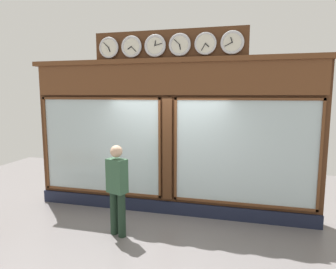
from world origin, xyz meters
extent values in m
cube|color=#4C2B16|center=(0.00, -0.15, 1.61)|extent=(6.18, 0.30, 3.22)
cube|color=#191E33|center=(0.00, 0.02, 0.14)|extent=(6.18, 0.08, 0.28)
cube|color=brown|center=(0.00, 0.04, 2.90)|extent=(6.05, 0.08, 0.65)
cube|color=brown|center=(0.00, 0.02, 3.27)|extent=(6.30, 0.20, 0.10)
cube|color=silver|center=(-1.57, 0.01, 1.44)|extent=(2.74, 0.02, 2.07)
cube|color=brown|center=(-1.57, 0.04, 2.50)|extent=(2.84, 0.04, 0.05)
cube|color=brown|center=(-1.57, 0.04, 0.37)|extent=(2.84, 0.04, 0.05)
cube|color=brown|center=(-2.96, 0.04, 1.44)|extent=(0.05, 0.04, 2.17)
cube|color=brown|center=(-0.18, 0.04, 1.44)|extent=(0.05, 0.04, 2.17)
cube|color=silver|center=(1.57, 0.01, 1.44)|extent=(2.74, 0.02, 2.07)
cube|color=brown|center=(1.57, 0.04, 2.50)|extent=(2.84, 0.04, 0.05)
cube|color=brown|center=(1.57, 0.04, 0.37)|extent=(2.84, 0.04, 0.05)
cube|color=brown|center=(2.96, 0.04, 1.44)|extent=(0.05, 0.04, 2.17)
cube|color=brown|center=(0.18, 0.04, 1.44)|extent=(0.05, 0.04, 2.17)
cube|color=#4C2B16|center=(0.00, 0.03, 1.44)|extent=(0.20, 0.10, 2.17)
cube|color=#4C2B16|center=(0.00, -0.02, 3.57)|extent=(3.19, 0.06, 0.63)
cylinder|color=silver|center=(-1.28, 0.06, 3.57)|extent=(0.36, 0.02, 0.36)
torus|color=silver|center=(-1.28, 0.06, 3.57)|extent=(0.45, 0.05, 0.45)
cube|color=black|center=(-1.26, 0.07, 3.62)|extent=(0.05, 0.01, 0.10)
cube|color=black|center=(-1.21, 0.07, 3.54)|extent=(0.14, 0.01, 0.08)
sphere|color=black|center=(-1.28, 0.08, 3.57)|extent=(0.02, 0.02, 0.02)
cylinder|color=silver|center=(-0.77, 0.06, 3.57)|extent=(0.36, 0.02, 0.36)
torus|color=silver|center=(-0.77, 0.06, 3.57)|extent=(0.43, 0.04, 0.43)
cube|color=black|center=(-0.80, 0.07, 3.54)|extent=(0.08, 0.01, 0.08)
cube|color=black|center=(-0.73, 0.07, 3.50)|extent=(0.09, 0.01, 0.14)
sphere|color=black|center=(-0.77, 0.08, 3.57)|extent=(0.02, 0.02, 0.02)
cylinder|color=silver|center=(-0.26, 0.06, 3.57)|extent=(0.36, 0.02, 0.36)
torus|color=silver|center=(-0.26, 0.06, 3.57)|extent=(0.45, 0.05, 0.45)
cube|color=black|center=(-0.26, 0.07, 3.52)|extent=(0.03, 0.01, 0.10)
cube|color=black|center=(-0.20, 0.07, 3.62)|extent=(0.12, 0.01, 0.11)
sphere|color=black|center=(-0.26, 0.08, 3.57)|extent=(0.02, 0.02, 0.02)
cylinder|color=silver|center=(0.26, 0.06, 3.57)|extent=(0.36, 0.02, 0.36)
torus|color=silver|center=(0.26, 0.06, 3.57)|extent=(0.45, 0.06, 0.45)
cube|color=black|center=(0.25, 0.07, 3.62)|extent=(0.03, 0.01, 0.10)
cube|color=black|center=(0.18, 0.07, 3.59)|extent=(0.15, 0.01, 0.05)
sphere|color=black|center=(0.26, 0.08, 3.57)|extent=(0.02, 0.02, 0.02)
cylinder|color=silver|center=(0.77, 0.06, 3.57)|extent=(0.36, 0.02, 0.36)
torus|color=silver|center=(0.77, 0.06, 3.57)|extent=(0.45, 0.05, 0.45)
cube|color=black|center=(0.81, 0.07, 3.54)|extent=(0.09, 0.01, 0.07)
cube|color=black|center=(0.71, 0.07, 3.52)|extent=(0.12, 0.01, 0.12)
sphere|color=black|center=(0.77, 0.08, 3.57)|extent=(0.02, 0.02, 0.02)
cylinder|color=silver|center=(1.28, 0.06, 3.57)|extent=(0.36, 0.02, 0.36)
torus|color=silver|center=(1.28, 0.06, 3.57)|extent=(0.44, 0.05, 0.44)
cube|color=black|center=(1.26, 0.07, 3.52)|extent=(0.05, 0.01, 0.10)
cube|color=black|center=(1.33, 0.07, 3.62)|extent=(0.12, 0.01, 0.12)
sphere|color=black|center=(1.28, 0.08, 3.57)|extent=(0.02, 0.02, 0.02)
cylinder|color=#1C2F21|center=(0.74, 1.17, 0.41)|extent=(0.14, 0.14, 0.82)
cylinder|color=#1C2F21|center=(0.55, 1.24, 0.41)|extent=(0.14, 0.14, 0.82)
cube|color=#33563D|center=(0.65, 1.20, 1.13)|extent=(0.42, 0.33, 0.62)
sphere|color=tan|center=(0.65, 1.20, 1.58)|extent=(0.22, 0.22, 0.22)
camera|label=1|loc=(-1.52, 5.96, 2.59)|focal=31.42mm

